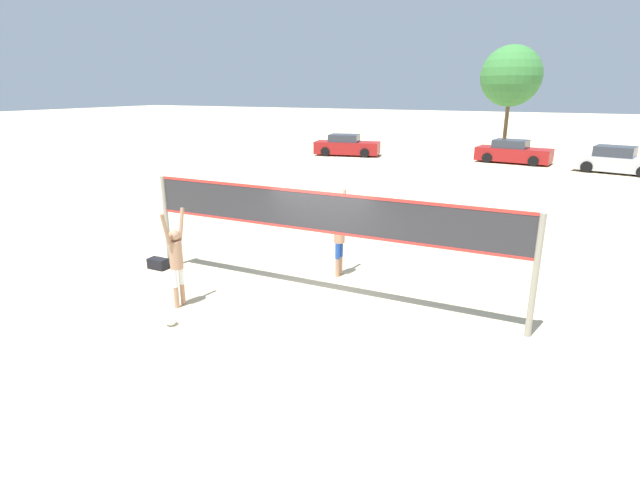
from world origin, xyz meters
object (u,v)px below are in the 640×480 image
(player_blocker, at_px, (339,232))
(parked_car_near, at_px, (347,146))
(volleyball, at_px, (171,320))
(parked_car_far, at_px, (617,161))
(player_spiker, at_px, (176,257))
(tree_left_cluster, at_px, (511,76))
(gear_bag, at_px, (158,264))
(parked_car_mid, at_px, (513,153))
(volleyball_net, at_px, (320,221))

(player_blocker, distance_m, parked_car_near, 23.90)
(volleyball, height_order, parked_car_far, parked_car_far)
(player_spiker, distance_m, player_blocker, 4.04)
(tree_left_cluster, bearing_deg, gear_bag, -100.46)
(player_spiker, bearing_deg, parked_car_near, 14.98)
(player_blocker, xyz_separation_m, tree_left_cluster, (0.83, 27.45, 4.24))
(parked_car_mid, distance_m, parked_car_far, 5.94)
(player_spiker, height_order, volleyball, player_spiker)
(parked_car_mid, distance_m, tree_left_cluster, 6.37)
(gear_bag, bearing_deg, player_blocker, 19.98)
(gear_bag, bearing_deg, parked_car_far, 62.57)
(player_spiker, height_order, player_blocker, player_blocker)
(gear_bag, xyz_separation_m, tree_left_cluster, (5.37, 29.11, 5.26))
(player_blocker, bearing_deg, volleyball_net, 5.59)
(volleyball, relative_size, parked_car_far, 0.05)
(player_blocker, distance_m, parked_car_mid, 23.42)
(parked_car_mid, xyz_separation_m, tree_left_cluster, (-1.04, 4.12, 4.74))
(parked_car_far, bearing_deg, gear_bag, -104.28)
(player_blocker, relative_size, parked_car_near, 0.46)
(volleyball_net, bearing_deg, gear_bag, -176.78)
(volleyball_net, bearing_deg, volleyball, -127.57)
(player_spiker, xyz_separation_m, parked_car_near, (-6.78, 25.31, -0.48))
(player_spiker, bearing_deg, parked_car_mid, -9.11)
(volleyball, distance_m, parked_car_mid, 27.68)
(player_blocker, relative_size, gear_bag, 4.24)
(gear_bag, height_order, parked_car_near, parked_car_near)
(parked_car_mid, bearing_deg, player_blocker, -87.26)
(player_spiker, xyz_separation_m, volleyball, (0.47, -0.82, -1.03))
(player_spiker, xyz_separation_m, player_blocker, (2.40, 3.25, 0.01))
(volleyball_net, xyz_separation_m, player_blocker, (-0.14, 1.39, -0.63))
(player_spiker, relative_size, gear_bag, 4.19)
(parked_car_far, bearing_deg, player_blocker, -96.08)
(player_blocker, relative_size, parked_car_far, 0.46)
(player_blocker, bearing_deg, gear_bag, -70.02)
(parked_car_far, bearing_deg, player_spiker, -98.64)
(gear_bag, bearing_deg, player_spiker, -36.74)
(gear_bag, bearing_deg, parked_car_near, 101.05)
(parked_car_mid, bearing_deg, volleyball_net, -86.69)
(parked_car_near, height_order, parked_car_mid, parked_car_near)
(volleyball_net, bearing_deg, player_blocker, 95.59)
(tree_left_cluster, bearing_deg, parked_car_mid, -75.87)
(gear_bag, distance_m, tree_left_cluster, 30.06)
(volleyball, xyz_separation_m, gear_bag, (-2.62, 2.42, 0.03))
(parked_car_near, bearing_deg, tree_left_cluster, 16.45)
(volleyball_net, bearing_deg, parked_car_near, 111.66)
(tree_left_cluster, bearing_deg, player_blocker, -91.72)
(volleyball_net, relative_size, tree_left_cluster, 1.22)
(parked_car_mid, bearing_deg, parked_car_far, -8.87)
(player_spiker, height_order, parked_car_near, player_spiker)
(player_spiker, bearing_deg, tree_left_cluster, -6.00)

